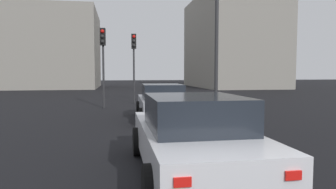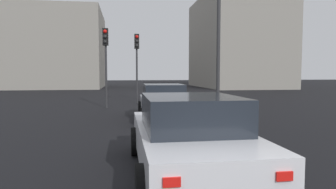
% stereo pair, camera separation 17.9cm
% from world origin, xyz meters
% --- Properties ---
extents(car_silver_lead, '(4.35, 2.03, 1.44)m').
position_xyz_m(car_silver_lead, '(9.58, -0.24, 0.70)').
color(car_silver_lead, '#A8AAB2').
rests_on(car_silver_lead, ground_plane).
extents(car_white_second, '(4.51, 2.07, 1.47)m').
position_xyz_m(car_white_second, '(2.94, 0.17, 0.72)').
color(car_white_second, silver).
rests_on(car_white_second, ground_plane).
extents(traffic_light_near_left, '(0.32, 0.29, 4.28)m').
position_xyz_m(traffic_light_near_left, '(16.20, 0.51, 3.07)').
color(traffic_light_near_left, '#2D2D30').
rests_on(traffic_light_near_left, ground_plane).
extents(traffic_light_near_right, '(0.32, 0.30, 4.25)m').
position_xyz_m(traffic_light_near_right, '(13.92, 2.26, 3.05)').
color(traffic_light_near_right, '#2D2D30').
rests_on(traffic_light_near_right, ground_plane).
extents(street_lamp_kerbside, '(0.56, 0.36, 8.69)m').
position_xyz_m(street_lamp_kerbside, '(10.22, -2.74, 5.02)').
color(street_lamp_kerbside, '#2D2D30').
rests_on(street_lamp_kerbside, ground_plane).
extents(building_facade_left, '(15.81, 9.71, 12.24)m').
position_xyz_m(building_facade_left, '(37.25, -14.00, 6.12)').
color(building_facade_left, gray).
rests_on(building_facade_left, ground_plane).
extents(building_facade_center, '(12.30, 11.88, 9.87)m').
position_xyz_m(building_facade_center, '(38.81, 10.00, 4.93)').
color(building_facade_center, gray).
rests_on(building_facade_center, ground_plane).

